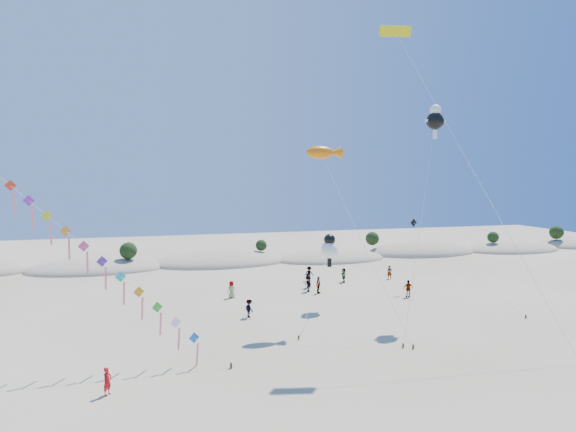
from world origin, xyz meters
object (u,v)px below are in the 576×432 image
Objects in this scene: kite_train at (3,181)px; flyer_foreground at (107,381)px; fish_kite at (324,153)px; parafoil_kite at (398,36)px.

flyer_foreground is at bearing -46.28° from kite_train.
fish_kite is 10.56m from parafoil_kite.
parafoil_kite is at bearing -44.79° from fish_kite.
parafoil_kite is at bearing -0.24° from kite_train.
kite_train is at bearing 78.11° from flyer_foreground.
kite_train is 16.69× the size of flyer_foreground.
parafoil_kite is 30.81m from flyer_foreground.
parafoil_kite reaches higher than flyer_foreground.
fish_kite is (22.88, 4.19, 2.25)m from kite_train.
kite_train is 23.37m from fish_kite.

